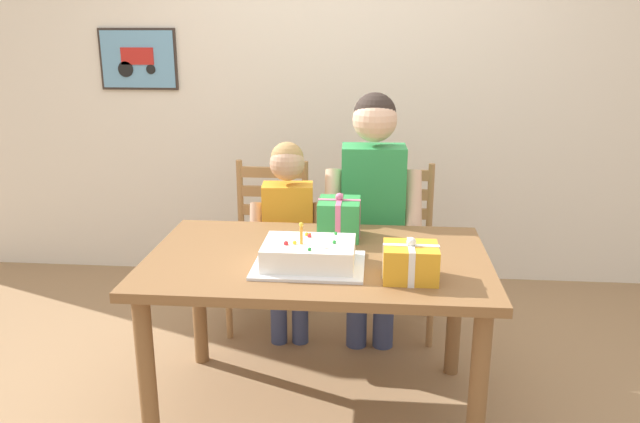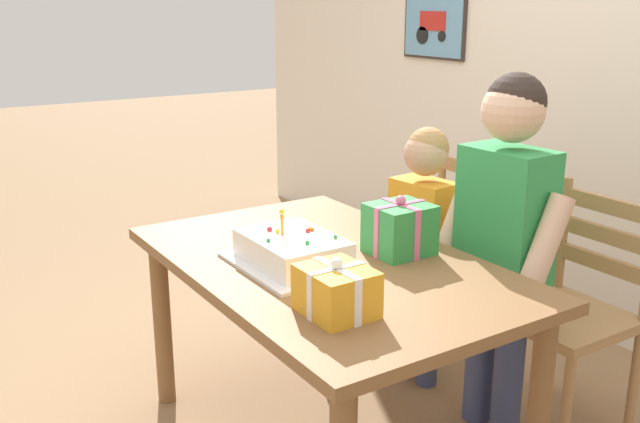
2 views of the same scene
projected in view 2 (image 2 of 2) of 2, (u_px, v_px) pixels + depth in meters
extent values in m
cube|color=#332823|center=(434.00, 24.00, 4.12)|extent=(0.51, 0.02, 0.39)
cube|color=#669EC6|center=(433.00, 25.00, 4.11)|extent=(0.48, 0.01, 0.36)
cube|color=red|center=(433.00, 21.00, 4.10)|extent=(0.22, 0.01, 0.11)
cylinder|color=black|center=(422.00, 35.00, 4.20)|extent=(0.10, 0.01, 0.10)
cylinder|color=black|center=(442.00, 36.00, 4.06)|extent=(0.06, 0.01, 0.06)
cube|color=brown|center=(327.00, 266.00, 2.43)|extent=(1.42, 0.90, 0.04)
cylinder|color=brown|center=(162.00, 322.00, 2.85)|extent=(0.07, 0.07, 0.69)
cylinder|color=brown|center=(318.00, 284.00, 3.23)|extent=(0.07, 0.07, 0.69)
cylinder|color=brown|center=(538.00, 414.00, 2.21)|extent=(0.07, 0.07, 0.69)
cube|color=silver|center=(293.00, 263.00, 2.37)|extent=(0.44, 0.34, 0.01)
cube|color=white|center=(292.00, 249.00, 2.36)|extent=(0.36, 0.26, 0.09)
cylinder|color=orange|center=(282.00, 225.00, 2.35)|extent=(0.01, 0.01, 0.07)
sphere|color=yellow|center=(282.00, 212.00, 2.34)|extent=(0.02, 0.02, 0.02)
sphere|color=red|center=(308.00, 231.00, 2.38)|extent=(0.02, 0.02, 0.02)
sphere|color=green|center=(268.00, 240.00, 2.29)|extent=(0.01, 0.01, 0.01)
sphere|color=green|center=(307.00, 243.00, 2.26)|extent=(0.02, 0.02, 0.02)
sphere|color=orange|center=(313.00, 230.00, 2.39)|extent=(0.01, 0.01, 0.01)
sphere|color=green|center=(335.00, 237.00, 2.32)|extent=(0.01, 0.01, 0.01)
sphere|color=yellow|center=(310.00, 229.00, 2.40)|extent=(0.02, 0.02, 0.02)
sphere|color=red|center=(270.00, 229.00, 2.40)|extent=(0.02, 0.02, 0.02)
sphere|color=yellow|center=(277.00, 231.00, 2.38)|extent=(0.02, 0.02, 0.02)
cube|color=#2D8E42|center=(400.00, 229.00, 2.47)|extent=(0.18, 0.20, 0.17)
cube|color=#DB668E|center=(400.00, 229.00, 2.47)|extent=(0.19, 0.02, 0.18)
cube|color=#DB668E|center=(400.00, 229.00, 2.47)|extent=(0.02, 0.21, 0.18)
sphere|color=#DB668E|center=(401.00, 200.00, 2.44)|extent=(0.04, 0.04, 0.04)
cube|color=gold|center=(336.00, 291.00, 1.99)|extent=(0.20, 0.17, 0.13)
cube|color=white|center=(336.00, 291.00, 1.99)|extent=(0.21, 0.02, 0.14)
cube|color=white|center=(336.00, 291.00, 1.99)|extent=(0.02, 0.18, 0.14)
sphere|color=white|center=(337.00, 264.00, 1.97)|extent=(0.04, 0.04, 0.04)
cube|color=#A87A4C|center=(435.00, 262.00, 3.21)|extent=(0.42, 0.42, 0.04)
cylinder|color=#A87A4C|center=(429.00, 336.00, 3.03)|extent=(0.04, 0.04, 0.43)
cylinder|color=#A87A4C|center=(375.00, 305.00, 3.34)|extent=(0.04, 0.04, 0.43)
cylinder|color=#A87A4C|center=(493.00, 315.00, 3.23)|extent=(0.04, 0.04, 0.43)
cylinder|color=#A87A4C|center=(436.00, 288.00, 3.53)|extent=(0.04, 0.04, 0.43)
cylinder|color=#A87A4C|center=(501.00, 213.00, 3.09)|extent=(0.04, 0.04, 0.45)
cylinder|color=#A87A4C|center=(441.00, 194.00, 3.40)|extent=(0.04, 0.04, 0.45)
cube|color=#A87A4C|center=(469.00, 217.00, 3.26)|extent=(0.36, 0.03, 0.06)
cube|color=#A87A4C|center=(470.00, 194.00, 3.23)|extent=(0.36, 0.03, 0.06)
cube|color=#A87A4C|center=(471.00, 169.00, 3.20)|extent=(0.36, 0.03, 0.06)
cube|color=#A87A4C|center=(564.00, 318.00, 2.64)|extent=(0.42, 0.42, 0.04)
cylinder|color=#A87A4C|center=(566.00, 413.00, 2.46)|extent=(0.04, 0.04, 0.43)
cylinder|color=#A87A4C|center=(486.00, 367.00, 2.77)|extent=(0.04, 0.04, 0.43)
cylinder|color=#A87A4C|center=(634.00, 383.00, 2.65)|extent=(0.04, 0.04, 0.43)
cylinder|color=#A87A4C|center=(552.00, 343.00, 2.96)|extent=(0.04, 0.04, 0.43)
cylinder|color=#A87A4C|center=(563.00, 233.00, 2.83)|extent=(0.04, 0.04, 0.45)
cube|color=#A87A4C|center=(602.00, 263.00, 2.69)|extent=(0.36, 0.03, 0.06)
cube|color=#A87A4C|center=(606.00, 235.00, 2.66)|extent=(0.36, 0.03, 0.06)
cube|color=#A87A4C|center=(609.00, 206.00, 2.63)|extent=(0.36, 0.03, 0.06)
cylinder|color=#38426B|center=(509.00, 374.00, 2.64)|extent=(0.11, 0.11, 0.51)
cylinder|color=#38426B|center=(480.00, 359.00, 2.75)|extent=(0.11, 0.11, 0.51)
cube|color=#2D934C|center=(504.00, 229.00, 2.54)|extent=(0.32, 0.20, 0.58)
cylinder|color=#E0B293|center=(543.00, 251.00, 2.37)|extent=(0.09, 0.24, 0.39)
cylinder|color=#E0B293|center=(456.00, 222.00, 2.68)|extent=(0.09, 0.24, 0.39)
sphere|color=#E0B293|center=(513.00, 111.00, 2.42)|extent=(0.22, 0.22, 0.22)
sphere|color=#2D231E|center=(516.00, 103.00, 2.42)|extent=(0.21, 0.21, 0.21)
cylinder|color=#38426B|center=(428.00, 339.00, 3.01)|extent=(0.09, 0.09, 0.41)
cylinder|color=#38426B|center=(409.00, 330.00, 3.10)|extent=(0.09, 0.09, 0.41)
cube|color=orange|center=(422.00, 236.00, 2.93)|extent=(0.27, 0.18, 0.47)
cylinder|color=tan|center=(447.00, 252.00, 2.79)|extent=(0.09, 0.20, 0.31)
cylinder|color=tan|center=(389.00, 232.00, 3.04)|extent=(0.09, 0.20, 0.31)
sphere|color=tan|center=(426.00, 154.00, 2.83)|extent=(0.18, 0.18, 0.18)
sphere|color=#A87F4C|center=(428.00, 148.00, 2.83)|extent=(0.17, 0.17, 0.17)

